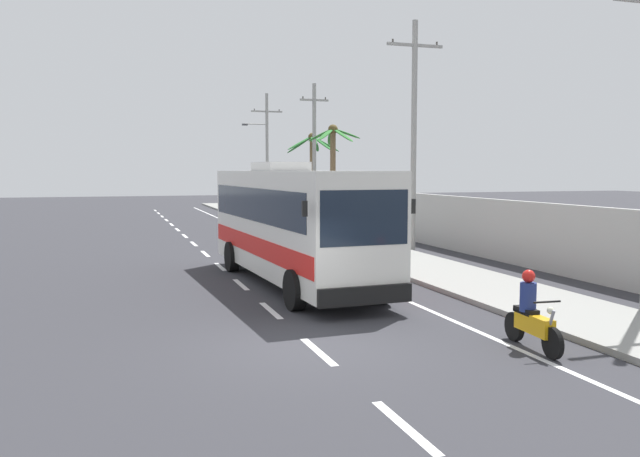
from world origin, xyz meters
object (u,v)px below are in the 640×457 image
Objects in this scene: coach_bus_foreground at (293,221)px; pedestrian_midwalk at (340,226)px; palm_nearest at (312,160)px; utility_pole_far at (314,153)px; pedestrian_near_kerb at (352,226)px; utility_pole_distant at (266,150)px; utility_pole_mid at (414,131)px; palm_second at (333,158)px; motorcycle_trailing at (289,236)px; motorcycle_beside_bus at (531,317)px.

pedestrian_midwalk is (4.78, 9.09, -1.01)m from coach_bus_foreground.
utility_pole_far is at bearing -104.79° from palm_nearest.
utility_pole_distant is at bearing 111.06° from pedestrian_near_kerb.
utility_pole_distant is at bearing 78.16° from coach_bus_foreground.
utility_pole_mid is 13.14m from utility_pole_far.
utility_pole_mid is at bearing -88.37° from utility_pole_far.
utility_pole_mid is at bearing 80.06° from pedestrian_midwalk.
palm_nearest is (2.64, 14.65, 3.19)m from pedestrian_near_kerb.
utility_pole_mid is at bearing -91.71° from palm_nearest.
utility_pole_far is 3.43m from palm_second.
pedestrian_near_kerb is 24.91m from utility_pole_distant.
utility_pole_distant is (2.05, 23.46, 4.21)m from pedestrian_midwalk.
coach_bus_foreground is at bearing -138.56° from utility_pole_mid.
palm_nearest reaches higher than pedestrian_near_kerb.
motorcycle_trailing is at bearing 75.68° from coach_bus_foreground.
palm_second is (-0.81, -6.68, -0.01)m from palm_nearest.
palm_second is (0.01, -16.53, -0.95)m from utility_pole_distant.
pedestrian_midwalk is at bearing 127.67° from pedestrian_near_kerb.
coach_bus_foreground is 20.76m from utility_pole_far.
palm_second is at bearing 79.96° from motorcycle_beside_bus.
motorcycle_trailing is 0.33× the size of palm_nearest.
pedestrian_midwalk is at bearing 19.85° from motorcycle_trailing.
motorcycle_beside_bus is 41.62m from utility_pole_distant.
pedestrian_near_kerb is at bearing 51.79° from pedestrian_midwalk.
palm_second reaches higher than motorcycle_trailing.
palm_second is (4.77, 7.92, 3.57)m from motorcycle_trailing.
coach_bus_foreground is 9.03m from motorcycle_beside_bus.
utility_pole_far is (-0.37, 13.12, -0.58)m from utility_pole_mid.
utility_pole_mid is at bearing -19.44° from motorcycle_trailing.
coach_bus_foreground is at bearing -109.24° from utility_pole_far.
coach_bus_foreground is 5.45× the size of motorcycle_trailing.
utility_pole_distant is (4.75, 24.44, 4.52)m from motorcycle_trailing.
pedestrian_midwalk reaches higher than motorcycle_trailing.
pedestrian_near_kerb is 1.08× the size of pedestrian_midwalk.
utility_pole_far is 1.47× the size of palm_nearest.
utility_pole_far reaches higher than pedestrian_near_kerb.
utility_pole_far is at bearing 90.91° from palm_second.
palm_second reaches higher than pedestrian_midwalk.
utility_pole_far reaches higher than palm_nearest.
palm_nearest is (0.82, -9.85, -0.94)m from utility_pole_distant.
pedestrian_midwalk is 0.18× the size of utility_pole_far.
utility_pole_mid reaches higher than utility_pole_distant.
palm_nearest is (7.65, 22.71, 2.26)m from coach_bus_foreground.
utility_pole_mid reaches higher than palm_nearest.
palm_second is (-0.32, 9.71, -0.96)m from utility_pole_mid.
motorcycle_beside_bus is 1.00× the size of motorcycle_trailing.
utility_pole_mid is 9.76m from palm_second.
utility_pole_distant is at bearing 89.83° from utility_pole_far.
utility_pole_distant reaches higher than palm_nearest.
utility_pole_far is (1.78, 11.38, 3.56)m from pedestrian_near_kerb.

